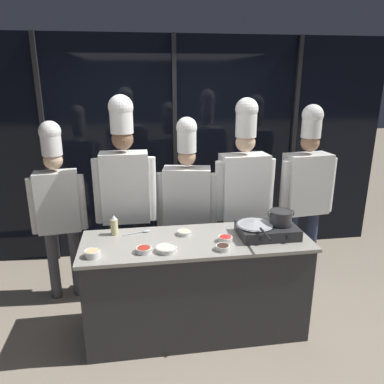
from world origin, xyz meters
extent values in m
plane|color=gray|center=(0.00, 0.00, 0.00)|extent=(24.00, 24.00, 0.00)
cube|color=black|center=(0.00, 1.68, 1.35)|extent=(5.39, 0.04, 2.70)
cube|color=#232326|center=(-1.53, 1.63, 1.35)|extent=(0.05, 0.05, 2.70)
cube|color=#232326|center=(0.00, 1.63, 1.35)|extent=(0.05, 0.05, 2.70)
cube|color=#232326|center=(1.53, 1.63, 1.35)|extent=(0.05, 0.05, 2.70)
cube|color=#2D2D30|center=(0.00, 0.00, 0.44)|extent=(1.90, 0.65, 0.87)
cube|color=#A39E93|center=(0.00, 0.00, 0.89)|extent=(1.96, 0.68, 0.03)
cube|color=#28282B|center=(0.63, -0.01, 0.95)|extent=(0.50, 0.36, 0.10)
cylinder|color=black|center=(0.51, -0.01, 1.00)|extent=(0.20, 0.20, 0.01)
cylinder|color=black|center=(0.51, -0.19, 0.95)|extent=(0.03, 0.01, 0.03)
cylinder|color=black|center=(0.74, -0.01, 1.00)|extent=(0.20, 0.20, 0.01)
cylinder|color=black|center=(0.74, -0.19, 0.95)|extent=(0.03, 0.01, 0.03)
cylinder|color=#ADAFB5|center=(0.51, -0.01, 1.01)|extent=(0.30, 0.30, 0.01)
cone|color=#ADAFB5|center=(0.51, -0.01, 1.03)|extent=(0.32, 0.32, 0.04)
cylinder|color=black|center=(0.51, -0.27, 1.04)|extent=(0.02, 0.24, 0.02)
cylinder|color=#333335|center=(0.74, -0.01, 1.06)|extent=(0.19, 0.19, 0.11)
torus|color=#333335|center=(0.74, -0.01, 1.12)|extent=(0.20, 0.20, 0.01)
torus|color=#333335|center=(0.63, -0.01, 1.10)|extent=(0.01, 0.05, 0.05)
torus|color=#333335|center=(0.85, -0.01, 1.10)|extent=(0.01, 0.05, 0.05)
cylinder|color=beige|center=(-0.70, 0.21, 0.97)|extent=(0.07, 0.07, 0.14)
cone|color=white|center=(-0.70, 0.21, 1.06)|extent=(0.06, 0.06, 0.04)
cylinder|color=white|center=(0.24, -0.07, 0.92)|extent=(0.12, 0.12, 0.04)
torus|color=white|center=(0.24, -0.07, 0.94)|extent=(0.12, 0.12, 0.01)
cylinder|color=red|center=(0.24, -0.07, 0.93)|extent=(0.10, 0.10, 0.02)
cylinder|color=white|center=(-0.27, -0.18, 0.92)|extent=(0.17, 0.17, 0.03)
torus|color=white|center=(-0.27, -0.18, 0.94)|extent=(0.17, 0.17, 0.01)
cylinder|color=silver|center=(-0.27, -0.18, 0.93)|extent=(0.14, 0.14, 0.02)
cylinder|color=white|center=(0.18, -0.23, 0.92)|extent=(0.12, 0.12, 0.04)
torus|color=white|center=(0.18, -0.23, 0.94)|extent=(0.12, 0.12, 0.01)
cylinder|color=#382319|center=(0.18, -0.23, 0.93)|extent=(0.09, 0.09, 0.02)
cylinder|color=white|center=(-0.45, -0.17, 0.92)|extent=(0.13, 0.13, 0.04)
torus|color=white|center=(-0.45, -0.17, 0.94)|extent=(0.13, 0.13, 0.01)
cylinder|color=#B22D1E|center=(-0.45, -0.17, 0.93)|extent=(0.10, 0.10, 0.02)
cylinder|color=white|center=(-0.85, -0.19, 0.93)|extent=(0.12, 0.12, 0.05)
torus|color=white|center=(-0.85, -0.19, 0.95)|extent=(0.13, 0.13, 0.01)
cylinder|color=#E0C689|center=(-0.85, -0.19, 0.94)|extent=(0.10, 0.10, 0.03)
cylinder|color=white|center=(-0.09, 0.12, 0.92)|extent=(0.12, 0.12, 0.03)
torus|color=white|center=(-0.09, 0.12, 0.93)|extent=(0.13, 0.13, 0.01)
cylinder|color=beige|center=(-0.09, 0.12, 0.93)|extent=(0.10, 0.10, 0.02)
cube|color=#B2B5BA|center=(-0.54, 0.20, 0.91)|extent=(0.17, 0.07, 0.01)
ellipsoid|color=#B2B5BA|center=(-0.42, 0.24, 0.91)|extent=(0.09, 0.07, 0.02)
cylinder|color=#4C4C51|center=(-1.15, 0.76, 0.38)|extent=(0.10, 0.10, 0.75)
cylinder|color=#4C4C51|center=(-1.37, 0.73, 0.38)|extent=(0.10, 0.10, 0.75)
cube|color=white|center=(-1.26, 0.75, 1.06)|extent=(0.43, 0.26, 0.61)
cylinder|color=white|center=(-1.03, 0.74, 1.04)|extent=(0.08, 0.08, 0.56)
cylinder|color=white|center=(-1.48, 0.69, 1.04)|extent=(0.08, 0.08, 0.56)
sphere|color=beige|center=(-1.26, 0.75, 1.47)|extent=(0.18, 0.18, 0.18)
cylinder|color=white|center=(-1.26, 0.75, 1.63)|extent=(0.19, 0.19, 0.22)
sphere|color=white|center=(-1.26, 0.75, 1.74)|extent=(0.20, 0.20, 0.20)
cylinder|color=#232326|center=(-0.47, 0.66, 0.43)|extent=(0.12, 0.12, 0.85)
cylinder|color=#232326|center=(-0.72, 0.66, 0.43)|extent=(0.12, 0.12, 0.85)
cube|color=white|center=(-0.60, 0.66, 1.20)|extent=(0.46, 0.24, 0.69)
cylinder|color=white|center=(-0.34, 0.63, 1.18)|extent=(0.09, 0.09, 0.63)
cylinder|color=white|center=(-0.86, 0.63, 1.18)|extent=(0.09, 0.09, 0.63)
sphere|color=brown|center=(-0.60, 0.66, 1.67)|extent=(0.20, 0.20, 0.20)
cylinder|color=white|center=(-0.60, 0.66, 1.85)|extent=(0.21, 0.21, 0.24)
sphere|color=white|center=(-0.60, 0.66, 1.97)|extent=(0.23, 0.23, 0.23)
cylinder|color=#4C4C51|center=(0.14, 0.67, 0.38)|extent=(0.12, 0.12, 0.75)
cylinder|color=#4C4C51|center=(-0.11, 0.72, 0.38)|extent=(0.12, 0.12, 0.75)
cube|color=white|center=(0.02, 0.70, 1.06)|extent=(0.51, 0.33, 0.61)
cylinder|color=white|center=(0.27, 0.61, 1.03)|extent=(0.09, 0.09, 0.56)
cylinder|color=white|center=(-0.25, 0.71, 1.03)|extent=(0.09, 0.09, 0.56)
sphere|color=tan|center=(0.02, 0.70, 1.47)|extent=(0.18, 0.18, 0.18)
cylinder|color=white|center=(0.02, 0.70, 1.64)|extent=(0.19, 0.19, 0.24)
sphere|color=white|center=(0.02, 0.70, 1.76)|extent=(0.20, 0.20, 0.20)
cylinder|color=#2D3856|center=(0.73, 0.67, 0.41)|extent=(0.12, 0.12, 0.82)
cylinder|color=#2D3856|center=(0.46, 0.65, 0.41)|extent=(0.12, 0.12, 0.82)
cube|color=white|center=(0.60, 0.66, 1.16)|extent=(0.50, 0.29, 0.67)
cylinder|color=white|center=(0.87, 0.64, 1.13)|extent=(0.10, 0.10, 0.61)
cylinder|color=white|center=(0.33, 0.60, 1.13)|extent=(0.10, 0.10, 0.61)
sphere|color=beige|center=(0.60, 0.66, 1.61)|extent=(0.20, 0.20, 0.20)
cylinder|color=white|center=(0.60, 0.66, 1.80)|extent=(0.21, 0.21, 0.27)
sphere|color=white|center=(0.60, 0.66, 1.93)|extent=(0.22, 0.22, 0.22)
cylinder|color=#2D3856|center=(1.45, 0.75, 0.40)|extent=(0.12, 0.12, 0.80)
cylinder|color=#2D3856|center=(1.19, 0.73, 0.40)|extent=(0.12, 0.12, 0.80)
cube|color=white|center=(1.32, 0.74, 1.13)|extent=(0.50, 0.30, 0.65)
cylinder|color=white|center=(1.59, 0.73, 1.11)|extent=(0.10, 0.10, 0.60)
cylinder|color=white|center=(1.06, 0.67, 1.11)|extent=(0.10, 0.10, 0.60)
sphere|color=#A87A5B|center=(1.32, 0.74, 1.57)|extent=(0.19, 0.19, 0.19)
cylinder|color=white|center=(1.32, 0.74, 1.74)|extent=(0.20, 0.20, 0.23)
sphere|color=white|center=(1.32, 0.74, 1.86)|extent=(0.22, 0.22, 0.22)
camera|label=1|loc=(-0.48, -2.89, 2.26)|focal=35.00mm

